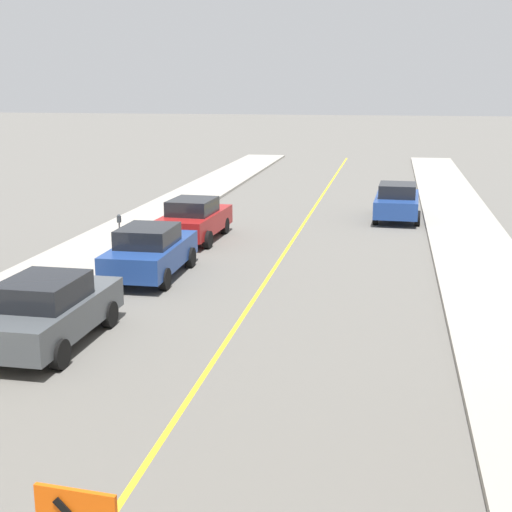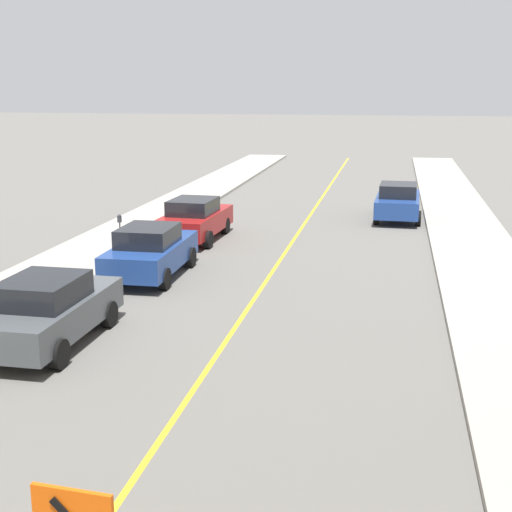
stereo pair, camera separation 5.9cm
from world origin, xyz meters
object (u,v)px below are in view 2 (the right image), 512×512
object	(u,v)px
parked_car_curb_mid	(150,251)
parking_meter_far_curb	(120,226)
parked_car_curb_near	(48,310)
parked_car_opposite_side	(398,201)
parked_car_curb_far	(195,219)

from	to	relation	value
parked_car_curb_mid	parking_meter_far_curb	bearing A→B (deg)	129.17
parked_car_curb_near	parked_car_curb_mid	distance (m)	6.00
parking_meter_far_curb	parked_car_opposite_side	bearing A→B (deg)	43.93
parked_car_curb_near	parked_car_curb_far	distance (m)	11.35
parked_car_opposite_side	parking_meter_far_curb	world-z (taller)	parked_car_opposite_side
parked_car_curb_near	parked_car_opposite_side	world-z (taller)	same
parked_car_curb_near	parking_meter_far_curb	distance (m)	8.34
parked_car_curb_far	parking_meter_far_curb	size ratio (longest dim) A/B	3.27
parked_car_opposite_side	parking_meter_far_curb	distance (m)	12.78
parked_car_opposite_side	parked_car_curb_far	bearing A→B (deg)	-140.85
parked_car_curb_mid	parked_car_curb_far	world-z (taller)	same
parked_car_curb_far	parked_car_opposite_side	bearing A→B (deg)	39.96
parked_car_curb_mid	parked_car_curb_far	bearing A→B (deg)	90.72
parked_car_curb_far	parked_car_opposite_side	distance (m)	9.42
parked_car_curb_near	parked_car_curb_mid	bearing A→B (deg)	87.46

